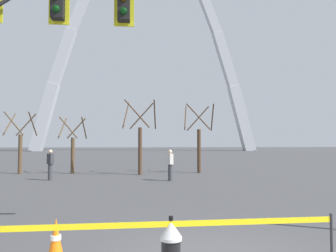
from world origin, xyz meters
name	(u,v)px	position (x,y,z in m)	size (l,w,h in m)	color
caution_tape_barrier	(175,242)	(-0.62, -1.18, 0.65)	(4.54, 0.23, 0.97)	#232326
traffic_cone_mid_sidewalk	(56,241)	(-2.46, 0.02, 0.36)	(0.36, 0.36, 0.73)	black
traffic_signal_gantry	(6,33)	(-3.90, 1.46, 4.27)	(6.42, 0.44, 6.00)	#232326
monument_arch	(146,50)	(0.00, 68.92, 22.57)	(49.65, 2.37, 51.86)	#B2B5BC
tree_far_left	(20,146)	(-8.59, 16.03, 1.71)	(1.78, 1.79, 3.85)	brown
tree_left_mid	(73,148)	(-5.35, 15.96, 1.58)	(1.65, 1.66, 3.56)	brown
tree_center_left	(140,142)	(-1.11, 14.86, 2.01)	(2.07, 2.09, 4.51)	#473323
tree_center_right	(199,142)	(2.69, 15.80, 1.96)	(2.03, 2.04, 4.41)	#473323
pedestrian_walking_left	(50,164)	(-5.75, 12.26, 0.82)	(0.39, 0.38, 1.59)	#38383D
pedestrian_standing_center	(170,165)	(0.44, 11.49, 0.82)	(0.32, 0.39, 1.59)	#38383D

